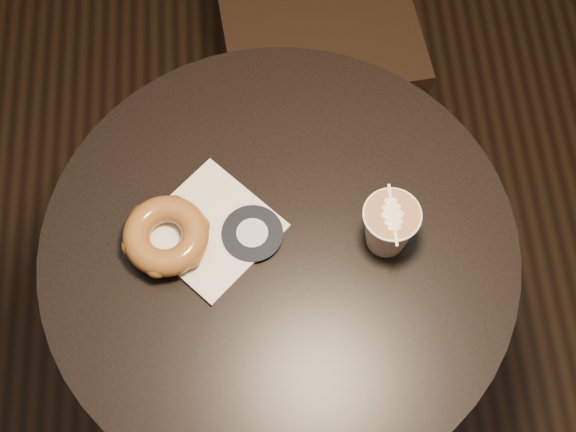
{
  "coord_description": "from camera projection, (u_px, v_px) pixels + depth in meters",
  "views": [
    {
      "loc": [
        -0.02,
        -0.44,
        1.83
      ],
      "look_at": [
        0.01,
        0.03,
        0.79
      ],
      "focal_mm": 50.0,
      "sensor_mm": 36.0,
      "label": 1
    }
  ],
  "objects": [
    {
      "name": "pastry_bag",
      "position": [
        211.0,
        230.0,
        1.17
      ],
      "size": [
        0.23,
        0.23,
        0.01
      ],
      "primitive_type": "cube",
      "rotation": [
        0.0,
        0.0,
        0.77
      ],
      "color": "silver",
      "rests_on": "cafe_table"
    },
    {
      "name": "cafe_table",
      "position": [
        280.0,
        290.0,
        1.34
      ],
      "size": [
        0.7,
        0.7,
        0.75
      ],
      "color": "black",
      "rests_on": "ground"
    },
    {
      "name": "latte_cup",
      "position": [
        389.0,
        227.0,
        1.12
      ],
      "size": [
        0.08,
        0.08,
        0.09
      ],
      "primitive_type": null,
      "color": "silver",
      "rests_on": "cafe_table"
    },
    {
      "name": "doughnut",
      "position": [
        166.0,
        236.0,
        1.14
      ],
      "size": [
        0.12,
        0.12,
        0.04
      ],
      "primitive_type": "torus",
      "color": "brown",
      "rests_on": "pastry_bag"
    }
  ]
}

